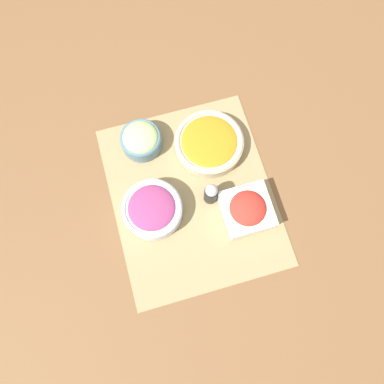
{
  "coord_description": "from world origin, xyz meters",
  "views": [
    {
      "loc": [
        0.26,
        -0.07,
        0.99
      ],
      "look_at": [
        0.0,
        0.0,
        0.03
      ],
      "focal_mm": 35.0,
      "sensor_mm": 36.0,
      "label": 1
    }
  ],
  "objects_px": {
    "carrot_bowl": "(209,143)",
    "tomato_bowl": "(247,210)",
    "onion_bowl": "(152,209)",
    "pepper_shaker": "(211,193)",
    "cucumber_bowl": "(141,139)"
  },
  "relations": [
    {
      "from": "cucumber_bowl",
      "to": "pepper_shaker",
      "type": "relative_size",
      "value": 1.3
    },
    {
      "from": "onion_bowl",
      "to": "pepper_shaker",
      "type": "relative_size",
      "value": 1.8
    },
    {
      "from": "onion_bowl",
      "to": "tomato_bowl",
      "type": "relative_size",
      "value": 1.24
    },
    {
      "from": "tomato_bowl",
      "to": "onion_bowl",
      "type": "bearing_deg",
      "value": -106.23
    },
    {
      "from": "tomato_bowl",
      "to": "cucumber_bowl",
      "type": "bearing_deg",
      "value": -140.98
    },
    {
      "from": "carrot_bowl",
      "to": "tomato_bowl",
      "type": "bearing_deg",
      "value": 10.53
    },
    {
      "from": "carrot_bowl",
      "to": "tomato_bowl",
      "type": "distance_m",
      "value": 0.22
    },
    {
      "from": "tomato_bowl",
      "to": "cucumber_bowl",
      "type": "distance_m",
      "value": 0.35
    },
    {
      "from": "pepper_shaker",
      "to": "onion_bowl",
      "type": "bearing_deg",
      "value": -90.93
    },
    {
      "from": "cucumber_bowl",
      "to": "pepper_shaker",
      "type": "distance_m",
      "value": 0.25
    },
    {
      "from": "tomato_bowl",
      "to": "pepper_shaker",
      "type": "height_order",
      "value": "pepper_shaker"
    },
    {
      "from": "pepper_shaker",
      "to": "carrot_bowl",
      "type": "bearing_deg",
      "value": 164.97
    },
    {
      "from": "onion_bowl",
      "to": "cucumber_bowl",
      "type": "height_order",
      "value": "cucumber_bowl"
    },
    {
      "from": "onion_bowl",
      "to": "cucumber_bowl",
      "type": "distance_m",
      "value": 0.2
    },
    {
      "from": "onion_bowl",
      "to": "cucumber_bowl",
      "type": "relative_size",
      "value": 1.39
    }
  ]
}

